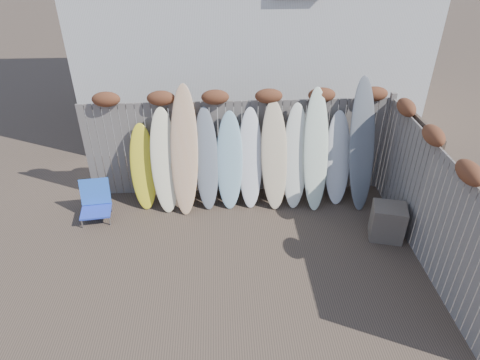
{
  "coord_description": "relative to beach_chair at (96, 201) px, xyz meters",
  "views": [
    {
      "loc": [
        -0.34,
        -5.16,
        5.06
      ],
      "look_at": [
        0.0,
        1.2,
        1.0
      ],
      "focal_mm": 32.0,
      "sensor_mm": 36.0,
      "label": 1
    }
  ],
  "objects": [
    {
      "name": "surfboard_5",
      "position": [
        2.98,
        0.39,
        0.62
      ],
      "size": [
        0.48,
        0.69,
        1.92
      ],
      "primitive_type": "ellipsoid",
      "rotation": [
        -0.31,
        0.0,
        -0.02
      ],
      "color": "white",
      "rests_on": "ground"
    },
    {
      "name": "surfboard_8",
      "position": [
        4.23,
        0.3,
        0.81
      ],
      "size": [
        0.48,
        0.81,
        2.3
      ],
      "primitive_type": "ellipsoid",
      "rotation": [
        -0.31,
        0.0,
        0.0
      ],
      "color": "white",
      "rests_on": "ground"
    },
    {
      "name": "back_fence",
      "position": [
        2.8,
        0.77,
        0.84
      ],
      "size": [
        6.05,
        0.28,
        2.24
      ],
      "color": "slate",
      "rests_on": "ground"
    },
    {
      "name": "surfboard_7",
      "position": [
        3.85,
        0.35,
        0.66
      ],
      "size": [
        0.54,
        0.75,
        2.0
      ],
      "primitive_type": "ellipsoid",
      "rotation": [
        -0.31,
        0.0,
        -0.09
      ],
      "color": "white",
      "rests_on": "ground"
    },
    {
      "name": "right_fence",
      "position": [
        5.73,
        -1.37,
        0.8
      ],
      "size": [
        0.28,
        4.4,
        2.24
      ],
      "color": "slate",
      "rests_on": "ground"
    },
    {
      "name": "beach_chair",
      "position": [
        0.0,
        0.0,
        0.0
      ],
      "size": [
        0.62,
        0.65,
        0.73
      ],
      "color": "blue",
      "rests_on": "ground"
    },
    {
      "name": "lattice_panel",
      "position": [
        5.84,
        -0.43,
        0.68
      ],
      "size": [
        0.11,
        1.36,
        2.03
      ],
      "primitive_type": "cube",
      "rotation": [
        0.0,
        0.0,
        0.04
      ],
      "color": "#3C3124",
      "rests_on": "ground"
    },
    {
      "name": "surfboard_9",
      "position": [
        4.7,
        0.4,
        0.57
      ],
      "size": [
        0.5,
        0.65,
        1.82
      ],
      "primitive_type": "ellipsoid",
      "rotation": [
        -0.31,
        0.0,
        0.01
      ],
      "color": "white",
      "rests_on": "ground"
    },
    {
      "name": "surfboard_10",
      "position": [
        5.1,
        0.28,
        0.91
      ],
      "size": [
        0.53,
        0.89,
        2.49
      ],
      "primitive_type": "ellipsoid",
      "rotation": [
        -0.31,
        0.0,
        0.05
      ],
      "color": "slate",
      "rests_on": "ground"
    },
    {
      "name": "surfboard_6",
      "position": [
        3.44,
        0.33,
        0.69
      ],
      "size": [
        0.56,
        0.77,
        2.07
      ],
      "primitive_type": "ellipsoid",
      "rotation": [
        -0.31,
        0.0,
        0.08
      ],
      "color": "beige",
      "rests_on": "ground"
    },
    {
      "name": "ground",
      "position": [
        2.74,
        -1.62,
        -0.34
      ],
      "size": [
        80.0,
        80.0,
        0.0
      ],
      "primitive_type": "plane",
      "color": "#493A2D"
    },
    {
      "name": "surfboard_3",
      "position": [
        2.13,
        0.38,
        0.63
      ],
      "size": [
        0.49,
        0.71,
        1.95
      ],
      "primitive_type": "ellipsoid",
      "rotation": [
        -0.31,
        0.0,
        0.05
      ],
      "color": "slate",
      "rests_on": "ground"
    },
    {
      "name": "wooden_crate",
      "position": [
        5.35,
        -0.91,
        -0.01
      ],
      "size": [
        0.67,
        0.6,
        0.66
      ],
      "primitive_type": "cube",
      "rotation": [
        0.0,
        0.0,
        -0.25
      ],
      "color": "brown",
      "rests_on": "ground"
    },
    {
      "name": "surfboard_1",
      "position": [
        1.34,
        0.33,
        0.65
      ],
      "size": [
        0.57,
        0.74,
        1.98
      ],
      "primitive_type": "ellipsoid",
      "rotation": [
        -0.31,
        0.0,
        0.07
      ],
      "color": "#FEF4C4",
      "rests_on": "ground"
    },
    {
      "name": "surfboard_0",
      "position": [
        0.91,
        0.41,
        0.49
      ],
      "size": [
        0.52,
        0.62,
        1.65
      ],
      "primitive_type": "ellipsoid",
      "rotation": [
        -0.31,
        0.0,
        0.05
      ],
      "color": "yellow",
      "rests_on": "ground"
    },
    {
      "name": "surfboard_2",
      "position": [
        1.73,
        0.31,
        0.86
      ],
      "size": [
        0.59,
        0.88,
        2.41
      ],
      "primitive_type": "ellipsoid",
      "rotation": [
        -0.31,
        0.0,
        -0.09
      ],
      "color": "#FFDB84",
      "rests_on": "ground"
    },
    {
      "name": "surfboard_4",
      "position": [
        2.58,
        0.37,
        0.59
      ],
      "size": [
        0.54,
        0.7,
        1.87
      ],
      "primitive_type": "ellipsoid",
      "rotation": [
        -0.31,
        0.0,
        -0.06
      ],
      "color": "#97C4D2",
      "rests_on": "ground"
    }
  ]
}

